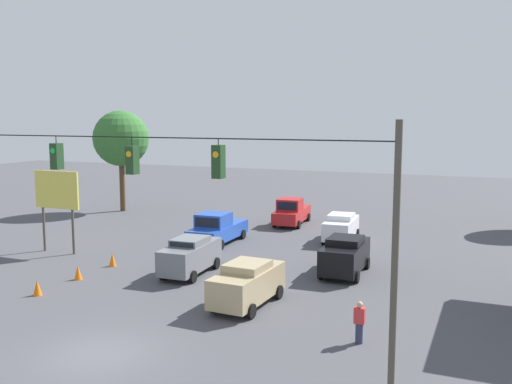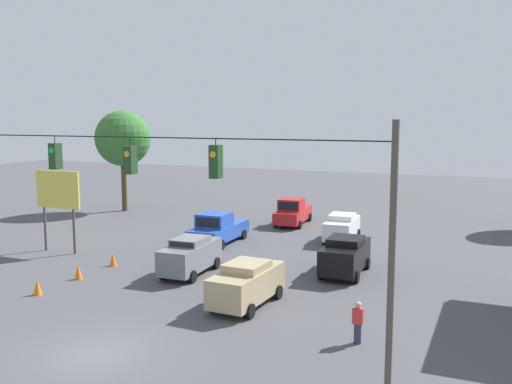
{
  "view_description": "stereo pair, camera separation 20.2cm",
  "coord_description": "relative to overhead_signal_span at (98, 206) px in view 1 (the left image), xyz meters",
  "views": [
    {
      "loc": [
        -12.78,
        15.57,
        8.38
      ],
      "look_at": [
        -1.24,
        -11.5,
        4.51
      ],
      "focal_mm": 40.0,
      "sensor_mm": 36.0,
      "label": 1
    },
    {
      "loc": [
        -12.97,
        15.49,
        8.38
      ],
      "look_at": [
        -1.24,
        -11.5,
        4.51
      ],
      "focal_mm": 40.0,
      "sensor_mm": 36.0,
      "label": 2
    }
  ],
  "objects": [
    {
      "name": "pickup_truck_red_withflow_deep",
      "position": [
        2.08,
        -25.91,
        -4.37
      ],
      "size": [
        2.48,
        5.38,
        2.12
      ],
      "color": "red",
      "rests_on": "ground_plane"
    },
    {
      "name": "sedan_tan_crossing_near",
      "position": [
        -2.63,
        -6.81,
        -4.32
      ],
      "size": [
        2.17,
        4.56,
        1.97
      ],
      "color": "tan",
      "rests_on": "ground_plane"
    },
    {
      "name": "sedan_grey_withflow_mid",
      "position": [
        2.28,
        -10.3,
        -4.31
      ],
      "size": [
        2.12,
        4.57,
        1.99
      ],
      "color": "slate",
      "rests_on": "ground_plane"
    },
    {
      "name": "sedan_black_oncoming_far",
      "position": [
        -5.35,
        -13.61,
        -4.3
      ],
      "size": [
        2.2,
        4.6,
        2.02
      ],
      "color": "black",
      "rests_on": "ground_plane"
    },
    {
      "name": "pedestrian",
      "position": [
        -8.21,
        -4.49,
        -4.55
      ],
      "size": [
        0.4,
        0.28,
        1.61
      ],
      "color": "#2D334C",
      "rests_on": "ground_plane"
    },
    {
      "name": "roadside_billboard",
      "position": [
        12.28,
        -11.42,
        -1.75
      ],
      "size": [
        3.3,
        0.16,
        5.11
      ],
      "color": "#4C473D",
      "rests_on": "ground_plane"
    },
    {
      "name": "sedan_white_oncoming_deep",
      "position": [
        -3.06,
        -21.5,
        -4.37
      ],
      "size": [
        2.19,
        4.53,
        1.88
      ],
      "color": "silver",
      "rests_on": "ground_plane"
    },
    {
      "name": "ground_plane",
      "position": [
        0.12,
        0.18,
        -5.35
      ],
      "size": [
        140.0,
        140.0,
        0.0
      ],
      "primitive_type": "plane",
      "color": "#47474C"
    },
    {
      "name": "traffic_cone_second",
      "position": [
        7.13,
        -7.08,
        -4.97
      ],
      "size": [
        0.42,
        0.42,
        0.75
      ],
      "primitive_type": "cone",
      "color": "orange",
      "rests_on": "ground_plane"
    },
    {
      "name": "pickup_truck_blue_withflow_far",
      "position": [
        4.37,
        -17.56,
        -4.37
      ],
      "size": [
        2.41,
        5.55,
        2.12
      ],
      "color": "#234CB2",
      "rests_on": "ground_plane"
    },
    {
      "name": "overhead_signal_span",
      "position": [
        0.0,
        0.0,
        0.0
      ],
      "size": [
        20.75,
        0.38,
        8.32
      ],
      "color": "#4C473D",
      "rests_on": "ground_plane"
    },
    {
      "name": "tree_horizon_right",
      "position": [
        18.24,
        -26.16,
        1.12
      ],
      "size": [
        4.93,
        4.93,
        8.97
      ],
      "color": "#4C3823",
      "rests_on": "ground_plane"
    },
    {
      "name": "traffic_cone_third",
      "position": [
        7.15,
        -9.98,
        -4.97
      ],
      "size": [
        0.42,
        0.42,
        0.75
      ],
      "primitive_type": "cone",
      "color": "orange",
      "rests_on": "ground_plane"
    },
    {
      "name": "traffic_cone_nearest",
      "position": [
        7.11,
        -4.22,
        -4.97
      ],
      "size": [
        0.42,
        0.42,
        0.75
      ],
      "primitive_type": "cone",
      "color": "orange",
      "rests_on": "ground_plane"
    }
  ]
}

